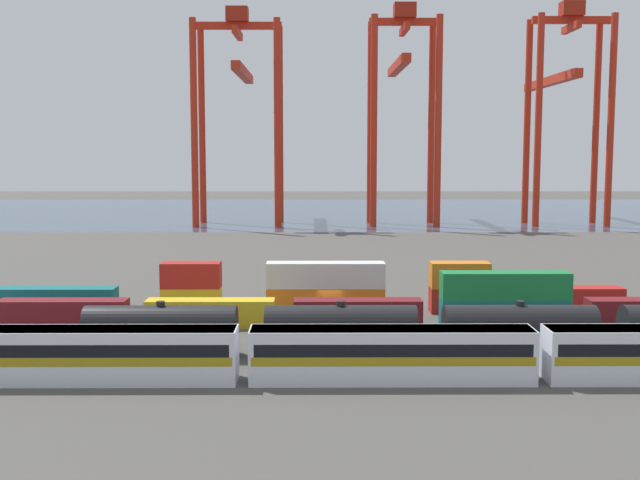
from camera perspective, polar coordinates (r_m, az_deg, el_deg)
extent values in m
plane|color=#4C4944|center=(120.10, 0.38, -1.50)|extent=(420.00, 420.00, 0.00)
cube|color=#384C60|center=(217.24, 0.05, 2.04)|extent=(400.00, 110.00, 0.01)
cube|color=silver|center=(59.59, -15.88, -7.99)|extent=(20.39, 3.10, 3.90)
cube|color=#9E8414|center=(59.61, -15.88, -8.08)|extent=(19.98, 3.14, 0.64)
cube|color=black|center=(59.42, -15.90, -7.35)|extent=(19.57, 3.13, 0.90)
cube|color=slate|center=(59.18, -15.93, -6.32)|extent=(20.19, 2.85, 0.36)
cube|color=silver|center=(57.71, 5.17, -8.23)|extent=(20.39, 3.10, 3.90)
cube|color=#9E8414|center=(57.74, 5.17, -8.33)|extent=(19.98, 3.14, 0.64)
cube|color=black|center=(57.54, 5.17, -7.58)|extent=(19.57, 3.13, 0.90)
cube|color=slate|center=(57.29, 5.19, -6.52)|extent=(20.19, 2.85, 0.36)
cube|color=#232326|center=(65.84, -11.33, -7.75)|extent=(12.21, 2.50, 1.10)
cylinder|color=black|center=(65.37, -11.37, -5.98)|extent=(12.21, 3.07, 3.07)
cylinder|color=black|center=(65.03, -11.40, -4.50)|extent=(0.70, 0.70, 0.36)
cube|color=#232326|center=(64.69, 1.48, -7.88)|extent=(12.21, 2.50, 1.10)
cylinder|color=black|center=(64.21, 1.49, -6.08)|extent=(12.21, 3.07, 3.07)
cylinder|color=black|center=(63.86, 1.49, -4.57)|extent=(0.70, 0.70, 0.36)
cube|color=#232326|center=(66.73, 14.12, -7.63)|extent=(12.21, 2.50, 1.10)
cylinder|color=black|center=(66.26, 14.17, -5.88)|extent=(12.21, 3.07, 3.07)
cylinder|color=black|center=(65.93, 14.21, -4.42)|extent=(0.70, 0.70, 0.36)
cube|color=maroon|center=(78.86, -17.99, -5.04)|extent=(12.10, 2.44, 2.60)
cube|color=gold|center=(75.83, -7.87, -5.23)|extent=(12.10, 2.44, 2.60)
cube|color=maroon|center=(75.29, 2.73, -5.26)|extent=(12.10, 2.44, 2.60)
cube|color=#146066|center=(77.29, 13.12, -5.12)|extent=(12.10, 2.44, 2.60)
cube|color=#197538|center=(76.82, 13.17, -3.22)|extent=(12.10, 2.44, 2.60)
cube|color=#146066|center=(85.90, -18.37, -4.13)|extent=(12.10, 2.44, 2.60)
cube|color=gold|center=(82.69, -9.22, -4.28)|extent=(6.04, 2.44, 2.60)
cube|color=#AD211C|center=(82.25, -9.26, -2.50)|extent=(6.04, 2.44, 2.60)
cube|color=orange|center=(81.71, 0.40, -4.33)|extent=(12.10, 2.44, 2.60)
cube|color=silver|center=(81.27, 0.40, -2.53)|extent=(12.10, 2.44, 2.60)
cube|color=#AD211C|center=(83.04, 9.98, -4.25)|extent=(6.04, 2.44, 2.60)
cube|color=orange|center=(82.60, 10.02, -2.48)|extent=(6.04, 2.44, 2.60)
cube|color=#AD211C|center=(86.57, 19.02, -4.07)|extent=(6.04, 2.44, 2.60)
cylinder|color=red|center=(174.67, -9.04, 8.25)|extent=(1.50, 1.50, 44.82)
cylinder|color=red|center=(172.89, -3.08, 8.34)|extent=(1.50, 1.50, 44.82)
cylinder|color=red|center=(186.44, -8.49, 8.14)|extent=(1.50, 1.50, 44.82)
cylinder|color=red|center=(184.78, -2.90, 8.22)|extent=(1.50, 1.50, 44.82)
cube|color=red|center=(181.48, -5.97, 15.08)|extent=(19.58, 1.20, 1.60)
cube|color=red|center=(181.24, -5.96, 14.58)|extent=(1.20, 13.51, 1.60)
cube|color=red|center=(193.07, -5.56, 11.86)|extent=(2.00, 36.74, 2.00)
cube|color=maroon|center=(181.85, -5.98, 15.83)|extent=(4.80, 4.00, 3.20)
cylinder|color=red|center=(173.99, 3.89, 8.47)|extent=(1.50, 1.50, 45.70)
cylinder|color=red|center=(175.57, 8.50, 8.40)|extent=(1.50, 1.50, 45.70)
cylinder|color=red|center=(184.25, 3.65, 8.35)|extent=(1.50, 1.50, 45.70)
cylinder|color=red|center=(185.74, 8.01, 8.29)|extent=(1.50, 1.50, 45.70)
cube|color=red|center=(181.87, 6.10, 15.34)|extent=(15.61, 1.20, 1.60)
cube|color=red|center=(181.63, 6.10, 14.84)|extent=(1.20, 11.88, 1.60)
cube|color=red|center=(192.66, 5.66, 12.35)|extent=(2.00, 34.37, 2.00)
cube|color=maroon|center=(182.26, 6.11, 16.09)|extent=(4.80, 4.00, 3.20)
cylinder|color=red|center=(180.77, 15.44, 8.24)|extent=(1.50, 1.50, 46.11)
cylinder|color=red|center=(185.66, 20.19, 8.03)|extent=(1.50, 1.50, 46.11)
cylinder|color=red|center=(189.61, 14.68, 8.17)|extent=(1.50, 1.50, 46.11)
cylinder|color=red|center=(194.28, 19.24, 7.97)|extent=(1.50, 1.50, 46.11)
cube|color=red|center=(189.51, 17.64, 14.84)|extent=(17.44, 1.20, 1.60)
cube|color=red|center=(189.27, 17.62, 14.37)|extent=(1.20, 10.77, 1.60)
cube|color=red|center=(201.77, 16.25, 10.92)|extent=(2.00, 41.12, 2.00)
cube|color=maroon|center=(189.89, 17.67, 15.56)|extent=(4.80, 4.00, 3.20)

